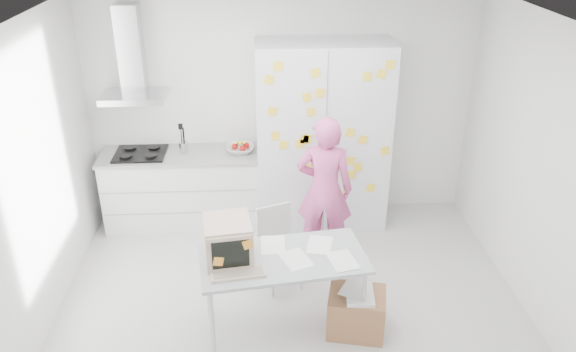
{
  "coord_description": "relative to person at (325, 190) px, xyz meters",
  "views": [
    {
      "loc": [
        -0.27,
        -4.29,
        3.56
      ],
      "look_at": [
        0.0,
        0.74,
        1.07
      ],
      "focal_mm": 35.0,
      "sensor_mm": 36.0,
      "label": 1
    }
  ],
  "objects": [
    {
      "name": "floor",
      "position": [
        -0.4,
        -0.91,
        -0.83
      ],
      "size": [
        4.5,
        4.0,
        0.02
      ],
      "primitive_type": "cube",
      "color": "silver",
      "rests_on": "ground"
    },
    {
      "name": "walls",
      "position": [
        -0.4,
        -0.19,
        0.53
      ],
      "size": [
        4.52,
        4.01,
        2.7
      ],
      "color": "white",
      "rests_on": "ground"
    },
    {
      "name": "ceiling",
      "position": [
        -0.4,
        -0.91,
        1.88
      ],
      "size": [
        4.5,
        4.0,
        0.02
      ],
      "primitive_type": "cube",
      "color": "white",
      "rests_on": "walls"
    },
    {
      "name": "counter_run",
      "position": [
        -1.6,
        0.79,
        -0.34
      ],
      "size": [
        1.84,
        0.63,
        1.28
      ],
      "color": "white",
      "rests_on": "ground"
    },
    {
      "name": "range_hood",
      "position": [
        -2.05,
        0.93,
        1.14
      ],
      "size": [
        0.7,
        0.48,
        1.01
      ],
      "color": "silver",
      "rests_on": "walls"
    },
    {
      "name": "tall_cabinet",
      "position": [
        0.05,
        0.77,
        0.28
      ],
      "size": [
        1.5,
        0.68,
        2.2
      ],
      "color": "silver",
      "rests_on": "ground"
    },
    {
      "name": "person",
      "position": [
        0.0,
        0.0,
        0.0
      ],
      "size": [
        0.66,
        0.49,
        1.63
      ],
      "primitive_type": "imported",
      "rotation": [
        0.0,
        0.0,
        2.96
      ],
      "color": "#D65396",
      "rests_on": "ground"
    },
    {
      "name": "desk",
      "position": [
        -0.79,
        -1.16,
        0.05
      ],
      "size": [
        1.52,
        0.91,
        1.14
      ],
      "rotation": [
        0.0,
        0.0,
        0.14
      ],
      "color": "#A3ABAD",
      "rests_on": "ground"
    },
    {
      "name": "chair",
      "position": [
        -0.51,
        -0.46,
        -0.34
      ],
      "size": [
        0.5,
        0.5,
        0.85
      ],
      "rotation": [
        0.0,
        0.0,
        0.37
      ],
      "color": "beige",
      "rests_on": "ground"
    },
    {
      "name": "cardboard_box",
      "position": [
        0.17,
        -1.23,
        -0.61
      ],
      "size": [
        0.58,
        0.5,
        0.44
      ],
      "rotation": [
        0.0,
        0.0,
        -0.21
      ],
      "color": "#996842",
      "rests_on": "ground"
    }
  ]
}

